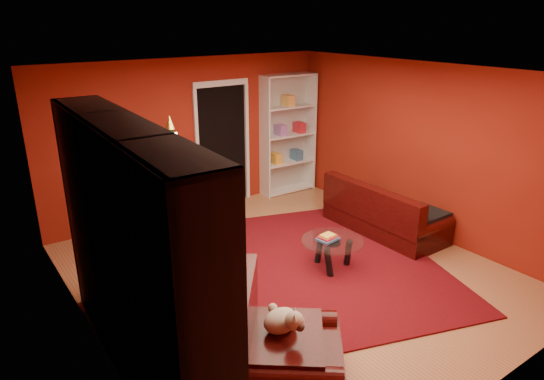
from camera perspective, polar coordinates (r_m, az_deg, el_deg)
floor at (r=6.55m, az=2.06°, el=-9.87°), size 5.00×5.50×0.05m
ceiling at (r=5.72m, az=2.40°, el=13.87°), size 5.00×5.50×0.05m
wall_back at (r=8.29m, az=-9.63°, el=6.18°), size 5.00×0.05×2.60m
wall_left at (r=4.98m, az=-21.55°, el=-4.29°), size 0.05×5.50×2.60m
wall_right at (r=7.75m, az=17.24°, el=4.61°), size 0.05×5.50×2.60m
doorway at (r=8.58m, az=-5.80°, el=5.10°), size 1.06×0.60×2.16m
rug at (r=6.75m, az=5.42°, el=-8.62°), size 4.08×4.41×0.02m
media_unit at (r=4.46m, az=-15.96°, el=-7.76°), size 0.60×3.17×2.41m
christmas_tree at (r=6.96m, az=-11.42°, el=0.45°), size 1.42×1.42×1.97m
gift_box_teal at (r=7.14m, az=-17.36°, el=-6.47°), size 0.40×0.40×0.33m
gift_box_red at (r=8.21m, az=-13.13°, el=-2.87°), size 0.29×0.29×0.24m
white_bookshelf at (r=9.14m, az=1.87°, el=6.50°), size 1.07×0.42×2.29m
armchair at (r=4.57m, az=1.65°, el=-17.69°), size 1.57×1.57×0.87m
dog at (r=4.48m, az=1.04°, el=-15.12°), size 0.48×0.50×0.28m
sofa at (r=7.75m, az=13.21°, el=-1.93°), size 0.87×1.92×0.82m
coffee_table at (r=6.58m, az=7.07°, el=-7.47°), size 0.92×0.92×0.52m
acrylic_chair at (r=6.92m, az=-6.38°, el=-4.45°), size 0.50×0.52×0.77m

